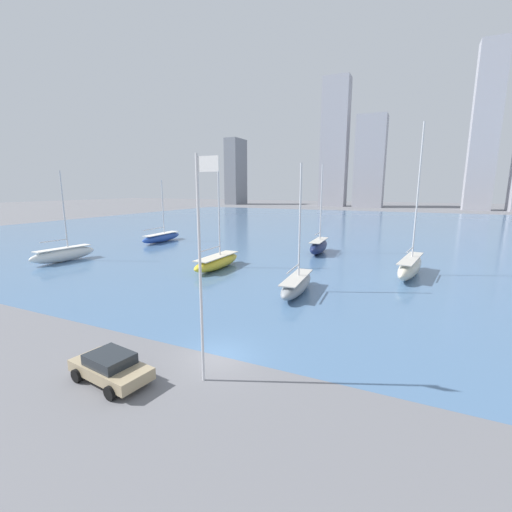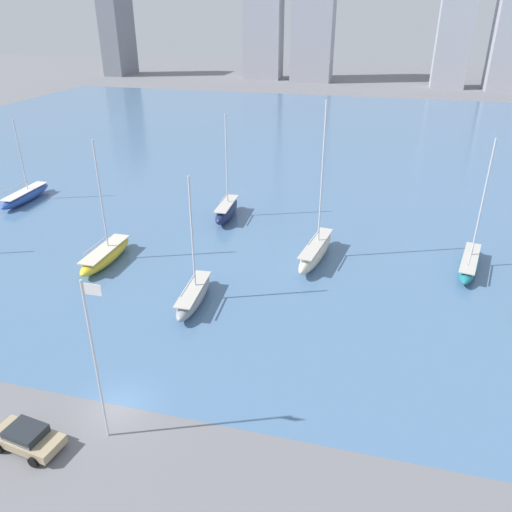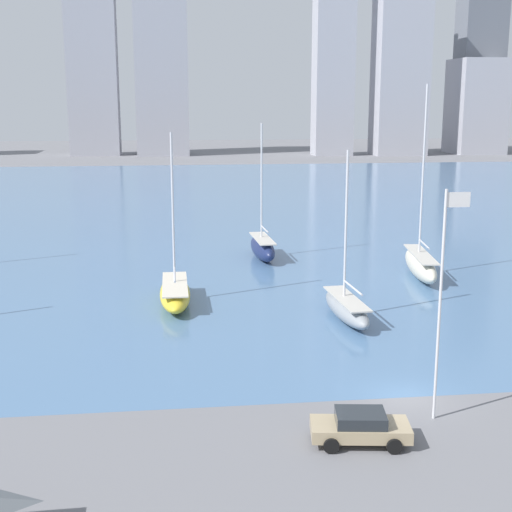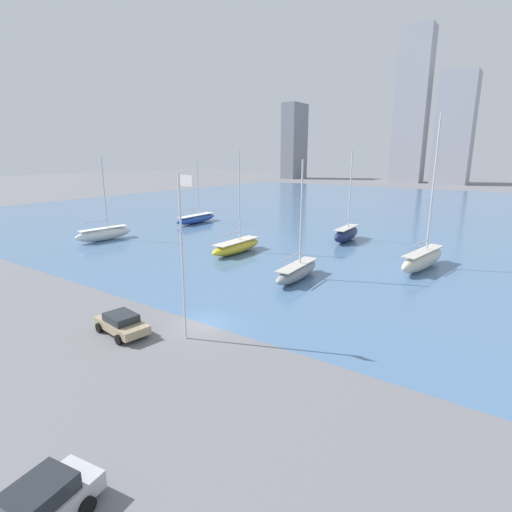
{
  "view_description": "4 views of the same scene",
  "coord_description": "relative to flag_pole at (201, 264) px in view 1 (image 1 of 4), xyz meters",
  "views": [
    {
      "loc": [
        9.94,
        -16.11,
        9.82
      ],
      "look_at": [
        -5.97,
        17.89,
        2.35
      ],
      "focal_mm": 24.0,
      "sensor_mm": 36.0,
      "label": 1
    },
    {
      "loc": [
        15.68,
        -22.93,
        24.52
      ],
      "look_at": [
        6.26,
        13.28,
        5.9
      ],
      "focal_mm": 35.0,
      "sensor_mm": 36.0,
      "label": 2
    },
    {
      "loc": [
        -12.01,
        -34.04,
        15.41
      ],
      "look_at": [
        -6.51,
        11.91,
        5.26
      ],
      "focal_mm": 50.0,
      "sensor_mm": 36.0,
      "label": 3
    },
    {
      "loc": [
        19.39,
        -20.69,
        12.44
      ],
      "look_at": [
        -5.3,
        14.27,
        1.58
      ],
      "focal_mm": 28.0,
      "sensor_mm": 36.0,
      "label": 4
    }
  ],
  "objects": [
    {
      "name": "parked_sedan_tan",
      "position": [
        -4.36,
        -2.07,
        -5.4
      ],
      "size": [
        4.74,
        2.76,
        1.5
      ],
      "rotation": [
        0.0,
        0.0,
        -1.71
      ],
      "color": "tan",
      "rests_on": "ground_plane"
    },
    {
      "name": "ground_plane",
      "position": [
        -0.67,
        2.6,
        -6.18
      ],
      "size": [
        500.0,
        500.0,
        0.0
      ],
      "primitive_type": "plane",
      "color": "slate"
    },
    {
      "name": "distant_city_skyline",
      "position": [
        17.63,
        174.04,
        20.44
      ],
      "size": [
        182.65,
        21.22,
        70.31
      ],
      "color": "slate",
      "rests_on": "ground_plane"
    },
    {
      "name": "sailboat_navy",
      "position": [
        -3.83,
        37.07,
        -5.04
      ],
      "size": [
        2.34,
        8.36,
        13.24
      ],
      "rotation": [
        0.0,
        0.0,
        0.05
      ],
      "color": "#19234C",
      "rests_on": "harbor_water"
    },
    {
      "name": "sailboat_white",
      "position": [
        -33.71,
        16.67,
        -5.15
      ],
      "size": [
        2.55,
        9.09,
        12.09
      ],
      "rotation": [
        0.0,
        0.0,
        -0.09
      ],
      "color": "white",
      "rests_on": "harbor_water"
    },
    {
      "name": "sailboat_yellow",
      "position": [
        -12.59,
        21.85,
        -5.27
      ],
      "size": [
        2.35,
        9.34,
        13.07
      ],
      "rotation": [
        0.0,
        0.0,
        0.0
      ],
      "color": "yellow",
      "rests_on": "harbor_water"
    },
    {
      "name": "sailboat_blue",
      "position": [
        -33.28,
        36.06,
        -5.32
      ],
      "size": [
        2.44,
        10.36,
        11.26
      ],
      "rotation": [
        0.0,
        0.0,
        0.04
      ],
      "color": "#284CA8",
      "rests_on": "harbor_water"
    },
    {
      "name": "sailboat_gray",
      "position": [
        -0.45,
        16.34,
        -5.26
      ],
      "size": [
        2.39,
        8.5,
        12.04
      ],
      "rotation": [
        0.0,
        0.0,
        0.06
      ],
      "color": "gray",
      "rests_on": "harbor_water"
    },
    {
      "name": "sailboat_cream",
      "position": [
        9.11,
        27.87,
        -4.99
      ],
      "size": [
        3.27,
        10.58,
        16.75
      ],
      "rotation": [
        0.0,
        0.0,
        -0.14
      ],
      "color": "beige",
      "rests_on": "harbor_water"
    },
    {
      "name": "harbor_water",
      "position": [
        -0.67,
        72.6,
        -6.18
      ],
      "size": [
        180.0,
        140.0,
        0.0
      ],
      "color": "#4C7099",
      "rests_on": "ground_plane"
    },
    {
      "name": "flag_pole",
      "position": [
        0.0,
        0.0,
        0.0
      ],
      "size": [
        1.24,
        0.14,
        11.39
      ],
      "color": "silver",
      "rests_on": "ground_plane"
    }
  ]
}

